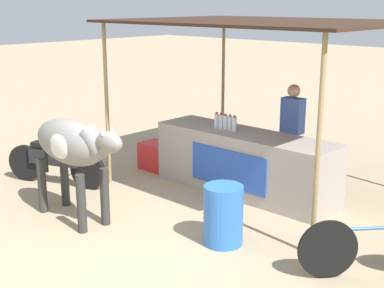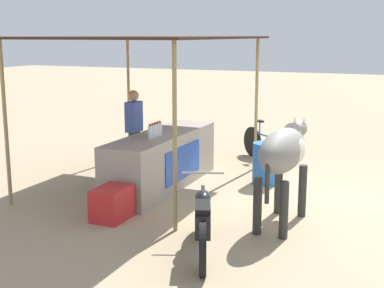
% 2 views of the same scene
% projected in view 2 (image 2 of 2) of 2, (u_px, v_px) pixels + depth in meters
% --- Properties ---
extents(ground_plane, '(60.00, 60.00, 0.00)m').
position_uv_depth(ground_plane, '(284.00, 201.00, 8.65)').
color(ground_plane, tan).
extents(stall_counter, '(3.00, 0.82, 0.96)m').
position_uv_depth(stall_counter, '(162.00, 160.00, 9.41)').
color(stall_counter, '#9E9389').
rests_on(stall_counter, ground).
extents(stall_awning, '(4.20, 3.20, 2.62)m').
position_uv_depth(stall_awning, '(145.00, 43.00, 9.12)').
color(stall_awning, '#382319').
rests_on(stall_awning, ground).
extents(water_bottle_row, '(0.43, 0.07, 0.25)m').
position_uv_depth(water_bottle_row, '(155.00, 130.00, 8.95)').
color(water_bottle_row, silver).
rests_on(water_bottle_row, stall_counter).
extents(vendor_behind_counter, '(0.34, 0.22, 1.65)m').
position_uv_depth(vendor_behind_counter, '(134.00, 133.00, 9.94)').
color(vendor_behind_counter, '#383842').
rests_on(vendor_behind_counter, ground).
extents(cooler_box, '(0.60, 0.44, 0.48)m').
position_uv_depth(cooler_box, '(112.00, 203.00, 7.76)').
color(cooler_box, red).
rests_on(cooler_box, ground).
extents(water_barrel, '(0.49, 0.49, 0.75)m').
position_uv_depth(water_barrel, '(266.00, 163.00, 9.64)').
color(water_barrel, blue).
rests_on(water_barrel, ground).
extents(cow, '(1.83, 0.57, 1.44)m').
position_uv_depth(cow, '(284.00, 153.00, 7.44)').
color(cow, gray).
rests_on(cow, ground).
extents(motorcycle_parked, '(1.70, 0.84, 0.90)m').
position_uv_depth(motorcycle_parked, '(203.00, 220.00, 6.53)').
color(motorcycle_parked, black).
rests_on(motorcycle_parked, ground).
extents(bicycle_leaning, '(1.11, 1.28, 0.85)m').
position_uv_depth(bicycle_leaning, '(265.00, 145.00, 11.35)').
color(bicycle_leaning, black).
rests_on(bicycle_leaning, ground).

